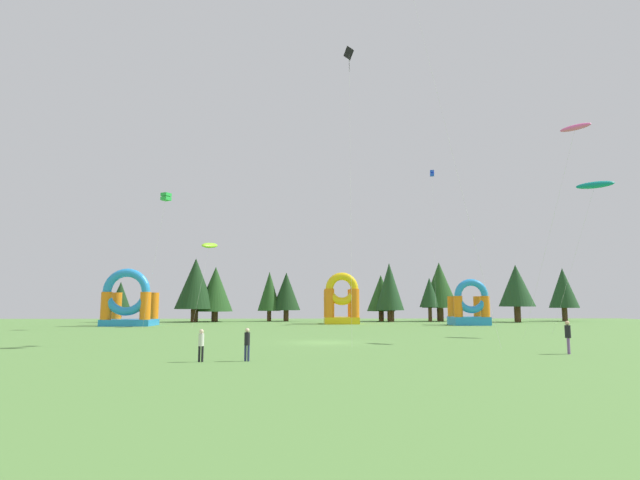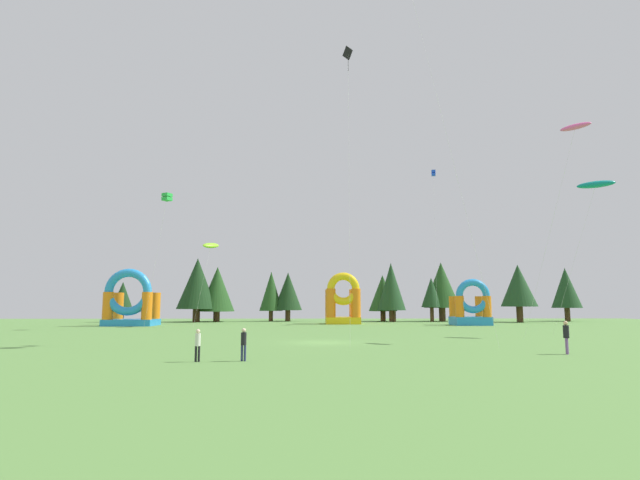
% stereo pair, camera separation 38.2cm
% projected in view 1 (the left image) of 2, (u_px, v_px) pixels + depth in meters
% --- Properties ---
extents(ground_plane, '(120.00, 120.00, 0.00)m').
position_uv_depth(ground_plane, '(324.00, 343.00, 36.68)').
color(ground_plane, '#5B8C42').
extents(kite_teal_parafoil, '(5.36, 3.41, 13.94)m').
position_uv_depth(kite_teal_parafoil, '(595.00, 185.00, 45.41)').
color(kite_teal_parafoil, '#0C7F7A').
rests_on(kite_teal_parafoil, ground_plane).
extents(kite_green_box, '(3.08, 1.95, 15.54)m').
position_uv_depth(kite_green_box, '(166.00, 197.00, 57.97)').
color(kite_green_box, green).
rests_on(kite_green_box, ground_plane).
extents(kite_blue_box, '(1.78, 5.70, 21.56)m').
position_uv_depth(kite_blue_box, '(432.00, 174.00, 70.78)').
color(kite_blue_box, blue).
rests_on(kite_blue_box, ground_plane).
extents(kite_pink_parafoil, '(4.82, 4.27, 17.12)m').
position_uv_depth(kite_pink_parafoil, '(575.00, 128.00, 39.88)').
color(kite_pink_parafoil, '#EA599E').
rests_on(kite_pink_parafoil, ground_plane).
extents(kite_black_diamond, '(0.80, 4.36, 22.80)m').
position_uv_depth(kite_black_diamond, '(350.00, 58.00, 39.38)').
color(kite_black_diamond, black).
rests_on(kite_black_diamond, ground_plane).
extents(kite_lime_parafoil, '(2.56, 4.17, 10.87)m').
position_uv_depth(kite_lime_parafoil, '(210.00, 245.00, 63.66)').
color(kite_lime_parafoil, '#8CD826').
rests_on(kite_lime_parafoil, ground_plane).
extents(person_far_side, '(0.32, 0.32, 1.62)m').
position_uv_depth(person_far_side, '(247.00, 342.00, 24.90)').
color(person_far_side, navy).
rests_on(person_far_side, ground_plane).
extents(person_midfield, '(0.28, 0.28, 1.58)m').
position_uv_depth(person_midfield, '(201.00, 342.00, 24.59)').
color(person_midfield, black).
rests_on(person_midfield, ground_plane).
extents(person_left_edge, '(0.45, 0.45, 1.86)m').
position_uv_depth(person_left_edge, '(568.00, 334.00, 28.44)').
color(person_left_edge, '#724C8C').
rests_on(person_left_edge, ground_plane).
extents(inflatable_red_slide, '(4.74, 4.07, 6.09)m').
position_uv_depth(inflatable_red_slide, '(470.00, 309.00, 66.70)').
color(inflatable_red_slide, '#268CD8').
rests_on(inflatable_red_slide, ground_plane).
extents(inflatable_orange_dome, '(6.26, 4.78, 7.31)m').
position_uv_depth(inflatable_orange_dome, '(129.00, 305.00, 64.53)').
color(inflatable_orange_dome, '#268CD8').
rests_on(inflatable_orange_dome, ground_plane).
extents(inflatable_yellow_castle, '(4.84, 4.78, 7.20)m').
position_uv_depth(inflatable_yellow_castle, '(341.00, 304.00, 71.10)').
color(inflatable_yellow_castle, yellow).
rests_on(inflatable_yellow_castle, ground_plane).
extents(tree_row_0, '(3.57, 3.57, 6.20)m').
position_uv_depth(tree_row_0, '(120.00, 297.00, 77.38)').
color(tree_row_0, '#4C331E').
rests_on(tree_row_0, ground_plane).
extents(tree_row_1, '(6.25, 6.25, 10.01)m').
position_uv_depth(tree_row_1, '(195.00, 284.00, 79.02)').
color(tree_row_1, '#4C331E').
rests_on(tree_row_1, ground_plane).
extents(tree_row_2, '(5.64, 5.64, 8.73)m').
position_uv_depth(tree_row_2, '(215.00, 289.00, 80.20)').
color(tree_row_2, '#4C331E').
rests_on(tree_row_2, ground_plane).
extents(tree_row_3, '(3.81, 3.81, 8.10)m').
position_uv_depth(tree_row_3, '(269.00, 291.00, 82.24)').
color(tree_row_3, '#4C331E').
rests_on(tree_row_3, ground_plane).
extents(tree_row_4, '(4.63, 4.63, 7.97)m').
position_uv_depth(tree_row_4, '(286.00, 291.00, 82.42)').
color(tree_row_4, '#4C331E').
rests_on(tree_row_4, ground_plane).
extents(tree_row_5, '(4.64, 4.64, 7.53)m').
position_uv_depth(tree_row_5, '(381.00, 293.00, 82.08)').
color(tree_row_5, '#4C331E').
rests_on(tree_row_5, ground_plane).
extents(tree_row_6, '(4.54, 4.54, 9.36)m').
position_uv_depth(tree_row_6, '(389.00, 287.00, 80.34)').
color(tree_row_6, '#4C331E').
rests_on(tree_row_6, ground_plane).
extents(tree_row_7, '(2.59, 2.59, 6.19)m').
position_uv_depth(tree_row_7, '(392.00, 296.00, 79.80)').
color(tree_row_7, '#4C331E').
rests_on(tree_row_7, ground_plane).
extents(tree_row_8, '(3.30, 3.30, 7.01)m').
position_uv_depth(tree_row_8, '(430.00, 293.00, 80.56)').
color(tree_row_8, '#4C331E').
rests_on(tree_row_8, ground_plane).
extents(tree_row_9, '(5.80, 5.80, 9.59)m').
position_uv_depth(tree_row_9, '(439.00, 285.00, 82.12)').
color(tree_row_9, '#4C331E').
rests_on(tree_row_9, ground_plane).
extents(tree_row_10, '(5.45, 5.45, 8.91)m').
position_uv_depth(tree_row_10, '(516.00, 286.00, 78.24)').
color(tree_row_10, '#4C331E').
rests_on(tree_row_10, ground_plane).
extents(tree_row_11, '(4.69, 4.69, 8.71)m').
position_uv_depth(tree_row_11, '(563.00, 288.00, 82.60)').
color(tree_row_11, '#4C331E').
rests_on(tree_row_11, ground_plane).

